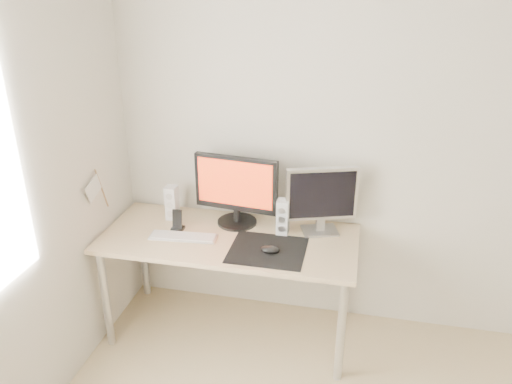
{
  "coord_description": "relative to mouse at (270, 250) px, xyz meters",
  "views": [
    {
      "loc": [
        -0.18,
        -1.27,
        2.24
      ],
      "look_at": [
        -0.78,
        1.47,
        1.01
      ],
      "focal_mm": 35.0,
      "sensor_mm": 36.0,
      "label": 1
    }
  ],
  "objects": [
    {
      "name": "second_monitor",
      "position": [
        0.26,
        0.33,
        0.22
      ],
      "size": [
        0.44,
        0.22,
        0.43
      ],
      "color": "#B7B7B9",
      "rests_on": "desk"
    },
    {
      "name": "phone_dock",
      "position": [
        -0.64,
        0.16,
        0.02
      ],
      "size": [
        0.08,
        0.07,
        0.14
      ],
      "color": "black",
      "rests_on": "desk"
    },
    {
      "name": "keyboard",
      "position": [
        -0.57,
        0.07,
        -0.02
      ],
      "size": [
        0.43,
        0.15,
        0.02
      ],
      "color": "#BDBEC0",
      "rests_on": "desk"
    },
    {
      "name": "wall_back",
      "position": [
        0.64,
        0.51,
        0.5
      ],
      "size": [
        3.5,
        0.0,
        3.5
      ],
      "primitive_type": "plane",
      "rotation": [
        1.57,
        0.0,
        0.0
      ],
      "color": "beige",
      "rests_on": "ground"
    },
    {
      "name": "desk",
      "position": [
        -0.29,
        0.14,
        -0.1
      ],
      "size": [
        1.6,
        0.7,
        0.73
      ],
      "color": "#D1B587",
      "rests_on": "ground"
    },
    {
      "name": "mousepad",
      "position": [
        -0.02,
        0.03,
        -0.02
      ],
      "size": [
        0.45,
        0.4,
        0.0
      ],
      "primitive_type": "cube",
      "color": "black",
      "rests_on": "desk"
    },
    {
      "name": "pennant",
      "position": [
        -1.08,
        0.0,
        0.29
      ],
      "size": [
        0.01,
        0.23,
        0.29
      ],
      "color": "#A57F54",
      "rests_on": "wall_left"
    },
    {
      "name": "mouse",
      "position": [
        0.0,
        0.0,
        0.0
      ],
      "size": [
        0.12,
        0.07,
        0.04
      ],
      "primitive_type": "ellipsoid",
      "color": "black",
      "rests_on": "mousepad"
    },
    {
      "name": "speaker_right",
      "position": [
        0.03,
        0.26,
        0.09
      ],
      "size": [
        0.07,
        0.09,
        0.23
      ],
      "color": "white",
      "rests_on": "desk"
    },
    {
      "name": "speaker_left",
      "position": [
        -0.73,
        0.31,
        0.09
      ],
      "size": [
        0.07,
        0.09,
        0.23
      ],
      "color": "white",
      "rests_on": "desk"
    },
    {
      "name": "main_monitor",
      "position": [
        -0.29,
        0.33,
        0.23
      ],
      "size": [
        0.55,
        0.29,
        0.47
      ],
      "color": "black",
      "rests_on": "desk"
    }
  ]
}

